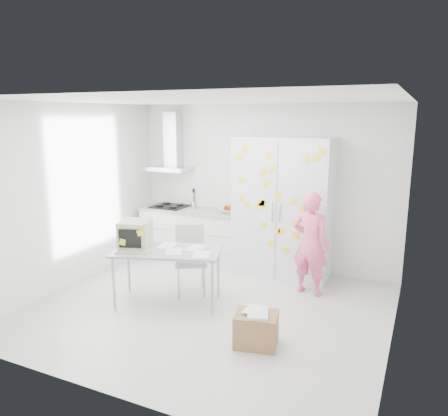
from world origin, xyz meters
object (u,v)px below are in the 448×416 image
at_px(person, 311,244).
at_px(chair, 190,255).
at_px(cardboard_box, 256,329).
at_px(desk, 147,242).

xyz_separation_m(person, chair, (-1.58, -0.65, -0.19)).
bearing_deg(cardboard_box, chair, 143.71).
relative_size(person, cardboard_box, 2.79).
bearing_deg(cardboard_box, desk, 165.13).
distance_m(person, desk, 2.29).
relative_size(person, chair, 1.53).
distance_m(person, cardboard_box, 1.78).
bearing_deg(desk, cardboard_box, -33.09).
bearing_deg(desk, person, 14.14).
bearing_deg(cardboard_box, person, 84.35).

